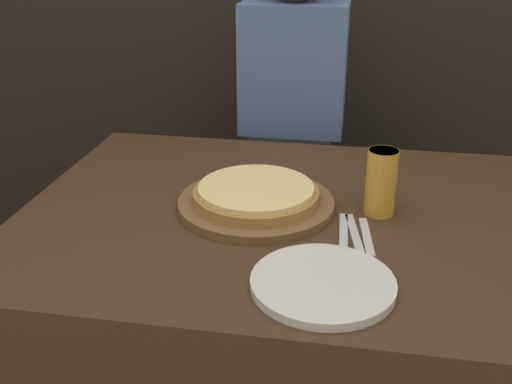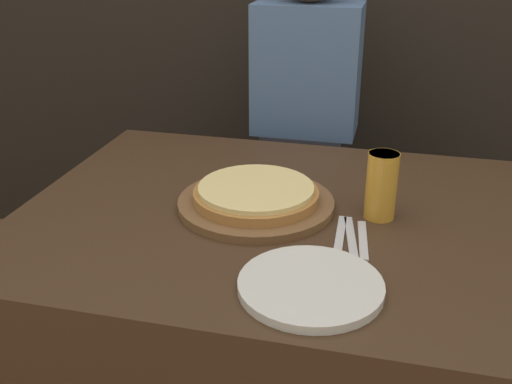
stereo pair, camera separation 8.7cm
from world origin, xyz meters
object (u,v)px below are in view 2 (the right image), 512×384
(pizza_on_board, at_px, (256,198))
(dinner_knife, at_px, (351,239))
(beer_glass, at_px, (382,183))
(dinner_plate, at_px, (311,286))
(fork, at_px, (340,237))
(spoon, at_px, (363,240))
(diner_person, at_px, (304,143))

(pizza_on_board, relative_size, dinner_knife, 1.87)
(beer_glass, bearing_deg, dinner_plate, -107.43)
(fork, distance_m, spoon, 0.05)
(pizza_on_board, height_order, dinner_knife, pizza_on_board)
(fork, xyz_separation_m, dinner_knife, (0.02, 0.00, 0.00))
(dinner_knife, bearing_deg, diner_person, 106.71)
(dinner_knife, relative_size, diner_person, 0.15)
(fork, bearing_deg, beer_glass, 59.11)
(fork, height_order, spoon, same)
(beer_glass, distance_m, spoon, 0.15)
(beer_glass, xyz_separation_m, dinner_plate, (-0.11, -0.34, -0.08))
(beer_glass, xyz_separation_m, diner_person, (-0.28, 0.64, -0.15))
(beer_glass, bearing_deg, pizza_on_board, -176.36)
(dinner_knife, height_order, spoon, same)
(spoon, bearing_deg, diner_person, 108.40)
(dinner_knife, height_order, diner_person, diner_person)
(beer_glass, distance_m, dinner_knife, 0.16)
(dinner_knife, bearing_deg, fork, 180.00)
(dinner_plate, xyz_separation_m, spoon, (0.08, 0.21, -0.01))
(pizza_on_board, xyz_separation_m, spoon, (0.26, -0.11, -0.02))
(fork, bearing_deg, dinner_knife, 0.00)
(beer_glass, bearing_deg, spoon, -101.67)
(fork, relative_size, dinner_knife, 1.00)
(pizza_on_board, distance_m, spoon, 0.29)
(fork, height_order, diner_person, diner_person)
(beer_glass, relative_size, spoon, 0.92)
(pizza_on_board, bearing_deg, fork, -26.92)
(fork, bearing_deg, diner_person, 104.99)
(spoon, relative_size, diner_person, 0.13)
(beer_glass, relative_size, diner_person, 0.12)
(pizza_on_board, relative_size, diner_person, 0.28)
(spoon, bearing_deg, dinner_knife, 180.00)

